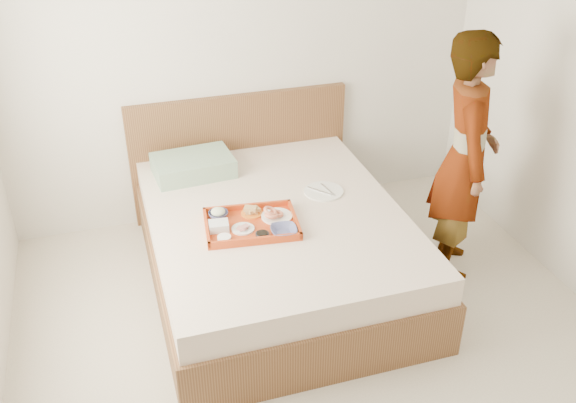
# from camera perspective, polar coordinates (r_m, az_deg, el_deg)

# --- Properties ---
(ground) EXTENTS (3.50, 4.00, 0.01)m
(ground) POSITION_cam_1_polar(r_m,az_deg,el_deg) (3.63, 4.63, -15.92)
(ground) COLOR beige
(ground) RESTS_ON ground
(wall_back) EXTENTS (3.50, 0.01, 2.60)m
(wall_back) POSITION_cam_1_polar(r_m,az_deg,el_deg) (4.60, -4.00, 13.78)
(wall_back) COLOR silver
(wall_back) RESTS_ON ground
(bed) EXTENTS (1.65, 2.00, 0.53)m
(bed) POSITION_cam_1_polar(r_m,az_deg,el_deg) (4.16, -1.07, -4.01)
(bed) COLOR brown
(bed) RESTS_ON ground
(headboard) EXTENTS (1.65, 0.06, 0.95)m
(headboard) POSITION_cam_1_polar(r_m,az_deg,el_deg) (4.86, -4.32, 4.26)
(headboard) COLOR brown
(headboard) RESTS_ON ground
(pillow) EXTENTS (0.56, 0.41, 0.13)m
(pillow) POSITION_cam_1_polar(r_m,az_deg,el_deg) (4.47, -8.50, 3.22)
(pillow) COLOR #8DA788
(pillow) RESTS_ON bed
(tray) EXTENTS (0.60, 0.47, 0.05)m
(tray) POSITION_cam_1_polar(r_m,az_deg,el_deg) (3.85, -3.31, -1.99)
(tray) COLOR #B94E17
(tray) RESTS_ON bed
(prawn_plate) EXTENTS (0.21, 0.21, 0.01)m
(prawn_plate) POSITION_cam_1_polar(r_m,az_deg,el_deg) (3.92, -1.01, -1.33)
(prawn_plate) COLOR white
(prawn_plate) RESTS_ON tray
(navy_bowl_big) EXTENTS (0.17, 0.17, 0.04)m
(navy_bowl_big) POSITION_cam_1_polar(r_m,az_deg,el_deg) (3.76, -0.38, -2.63)
(navy_bowl_big) COLOR navy
(navy_bowl_big) RESTS_ON tray
(sauce_dish) EXTENTS (0.09, 0.09, 0.03)m
(sauce_dish) POSITION_cam_1_polar(r_m,az_deg,el_deg) (3.73, -2.32, -3.05)
(sauce_dish) COLOR black
(sauce_dish) RESTS_ON tray
(meat_plate) EXTENTS (0.15, 0.15, 0.01)m
(meat_plate) POSITION_cam_1_polar(r_m,az_deg,el_deg) (3.81, -4.06, -2.46)
(meat_plate) COLOR white
(meat_plate) RESTS_ON tray
(bread_plate) EXTENTS (0.15, 0.15, 0.01)m
(bread_plate) POSITION_cam_1_polar(r_m,az_deg,el_deg) (3.96, -3.27, -1.06)
(bread_plate) COLOR orange
(bread_plate) RESTS_ON tray
(salad_bowl) EXTENTS (0.14, 0.14, 0.04)m
(salad_bowl) POSITION_cam_1_polar(r_m,az_deg,el_deg) (3.94, -6.26, -1.17)
(salad_bowl) COLOR navy
(salad_bowl) RESTS_ON tray
(plastic_tub) EXTENTS (0.13, 0.11, 0.05)m
(plastic_tub) POSITION_cam_1_polar(r_m,az_deg,el_deg) (3.81, -6.22, -2.21)
(plastic_tub) COLOR silver
(plastic_tub) RESTS_ON tray
(cheese_round) EXTENTS (0.09, 0.09, 0.03)m
(cheese_round) POSITION_cam_1_polar(r_m,az_deg,el_deg) (3.72, -5.73, -3.31)
(cheese_round) COLOR white
(cheese_round) RESTS_ON tray
(dinner_plate) EXTENTS (0.34, 0.34, 0.01)m
(dinner_plate) POSITION_cam_1_polar(r_m,az_deg,el_deg) (4.23, 3.21, 0.92)
(dinner_plate) COLOR white
(dinner_plate) RESTS_ON bed
(person) EXTENTS (0.60, 0.70, 1.64)m
(person) POSITION_cam_1_polar(r_m,az_deg,el_deg) (4.17, 15.58, 3.73)
(person) COLOR silver
(person) RESTS_ON ground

